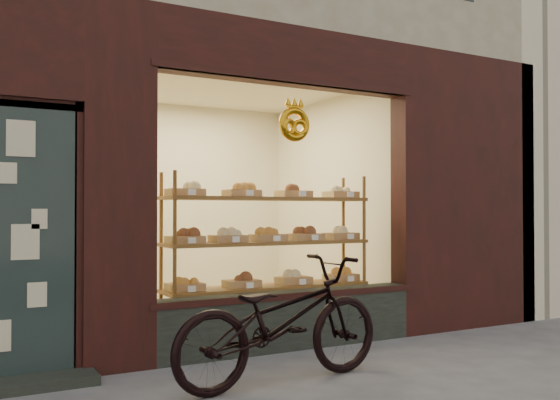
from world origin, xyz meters
TOP-DOWN VIEW (x-y plane):
  - display_shelf at (0.45, 2.55)m, footprint 2.20×0.45m
  - bicycle at (-0.20, 1.11)m, footprint 1.88×0.79m

SIDE VIEW (x-z plane):
  - bicycle at x=-0.20m, z-range 0.00..0.97m
  - display_shelf at x=0.45m, z-range 0.02..1.72m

